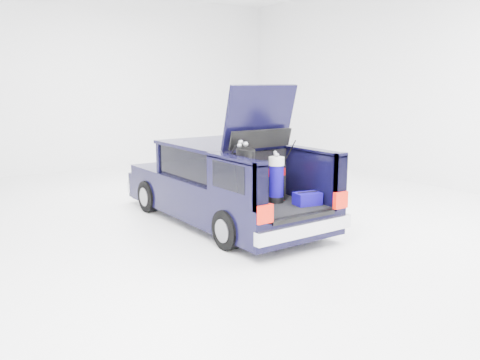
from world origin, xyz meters
TOP-DOWN VIEW (x-y plane):
  - ground at (0.00, 0.00)m, footprint 14.00×14.00m
  - car at (-0.00, 0.11)m, footprint 1.87×4.65m
  - red_suitcase at (0.20, -1.16)m, footprint 0.37×0.27m
  - black_golf_bag at (-0.50, -1.29)m, footprint 0.42×0.48m
  - blue_golf_bag at (0.15, -1.30)m, footprint 0.33×0.33m
  - blue_duffel at (0.45, -1.72)m, footprint 0.45×0.34m

SIDE VIEW (x-z plane):
  - ground at x=0.00m, z-range 0.00..0.00m
  - car at x=0.00m, z-range -0.56..1.91m
  - blue_duffel at x=0.45m, z-range 0.59..0.81m
  - red_suitcase at x=0.20m, z-range 0.58..1.15m
  - blue_golf_bag at x=0.15m, z-range 0.56..1.40m
  - black_golf_bag at x=-0.50m, z-range 0.55..1.59m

